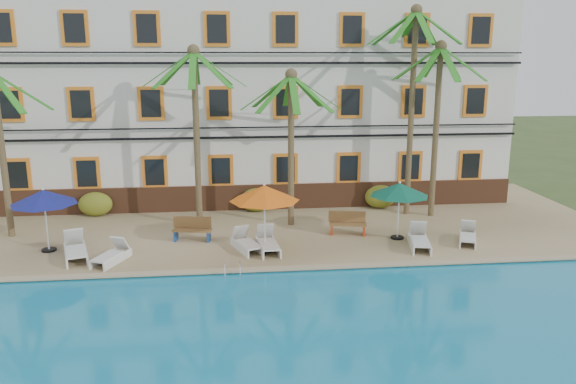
{
  "coord_description": "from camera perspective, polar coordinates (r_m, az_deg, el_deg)",
  "views": [
    {
      "loc": [
        -1.13,
        -18.65,
        7.18
      ],
      "look_at": [
        1.19,
        3.0,
        2.0
      ],
      "focal_mm": 35.0,
      "sensor_mm": 36.0,
      "label": 1
    }
  ],
  "objects": [
    {
      "name": "lounger_a",
      "position": [
        21.44,
        -20.79,
        -5.5
      ],
      "size": [
        1.3,
        2.16,
        0.96
      ],
      "color": "silver",
      "rests_on": "pool_deck"
    },
    {
      "name": "shrub_mid",
      "position": [
        26.08,
        -3.22,
        -0.8
      ],
      "size": [
        1.5,
        0.9,
        1.1
      ],
      "primitive_type": "ellipsoid",
      "color": "#225518",
      "rests_on": "pool_deck"
    },
    {
      "name": "hotel_building",
      "position": [
        28.72,
        -3.92,
        9.74
      ],
      "size": [
        25.4,
        6.44,
        10.22
      ],
      "color": "silver",
      "rests_on": "pool_deck"
    },
    {
      "name": "palm_b",
      "position": [
        23.34,
        -9.36,
        8.04
      ],
      "size": [
        4.15,
        4.15,
        7.5
      ],
      "color": "brown",
      "rests_on": "pool_deck"
    },
    {
      "name": "palm_d",
      "position": [
        25.46,
        12.55,
        10.52
      ],
      "size": [
        4.15,
        4.15,
        9.19
      ],
      "color": "brown",
      "rests_on": "pool_deck"
    },
    {
      "name": "palm_c",
      "position": [
        23.25,
        0.32,
        6.83
      ],
      "size": [
        4.15,
        4.15,
        6.56
      ],
      "color": "brown",
      "rests_on": "pool_deck"
    },
    {
      "name": "lounger_e",
      "position": [
        21.75,
        13.2,
        -4.75
      ],
      "size": [
        1.06,
        2.01,
        0.9
      ],
      "color": "silver",
      "rests_on": "pool_deck"
    },
    {
      "name": "palm_e",
      "position": [
        25.45,
        14.94,
        8.47
      ],
      "size": [
        4.15,
        4.15,
        7.7
      ],
      "color": "brown",
      "rests_on": "pool_deck"
    },
    {
      "name": "pool_coping",
      "position": [
        19.08,
        -2.34,
        -7.83
      ],
      "size": [
        30.0,
        0.35,
        0.06
      ],
      "primitive_type": "cube",
      "color": "tan",
      "rests_on": "pool_deck"
    },
    {
      "name": "lounger_d",
      "position": [
        20.84,
        -2.09,
        -5.19
      ],
      "size": [
        0.86,
        1.99,
        0.91
      ],
      "color": "silver",
      "rests_on": "pool_deck"
    },
    {
      "name": "bench_right",
      "position": [
        22.84,
        6.11,
        -3.13
      ],
      "size": [
        1.57,
        0.79,
        0.93
      ],
      "color": "olive",
      "rests_on": "pool_deck"
    },
    {
      "name": "pool_ladder",
      "position": [
        18.97,
        -5.64,
        -8.12
      ],
      "size": [
        0.54,
        0.74,
        0.74
      ],
      "color": "silver",
      "rests_on": "ground"
    },
    {
      "name": "lounger_b",
      "position": [
        20.65,
        -17.49,
        -6.1
      ],
      "size": [
        1.23,
        1.82,
        0.81
      ],
      "color": "silver",
      "rests_on": "pool_deck"
    },
    {
      "name": "swimming_pool",
      "position": [
        13.68,
        -0.53,
        -17.78
      ],
      "size": [
        26.0,
        12.0,
        0.2
      ],
      "primitive_type": "cube",
      "color": "#1785B1",
      "rests_on": "ground"
    },
    {
      "name": "pool_deck",
      "position": [
        24.71,
        -3.26,
        -3.23
      ],
      "size": [
        30.0,
        12.0,
        0.25
      ],
      "primitive_type": "cube",
      "color": "tan",
      "rests_on": "ground"
    },
    {
      "name": "umbrella_red",
      "position": [
        20.26,
        -2.41,
        -0.16
      ],
      "size": [
        2.57,
        2.57,
        2.57
      ],
      "color": "black",
      "rests_on": "pool_deck"
    },
    {
      "name": "lounger_f",
      "position": [
        22.81,
        17.79,
        -4.29
      ],
      "size": [
        1.22,
        1.8,
        0.8
      ],
      "color": "silver",
      "rests_on": "pool_deck"
    },
    {
      "name": "shrub_left",
      "position": [
        26.74,
        -18.98,
        -1.17
      ],
      "size": [
        1.5,
        0.9,
        1.1
      ],
      "primitive_type": "ellipsoid",
      "color": "#225518",
      "rests_on": "pool_deck"
    },
    {
      "name": "bench_left",
      "position": [
        22.26,
        -9.67,
        -3.69
      ],
      "size": [
        1.56,
        0.74,
        0.93
      ],
      "color": "olive",
      "rests_on": "pool_deck"
    },
    {
      "name": "umbrella_green",
      "position": [
        22.19,
        11.25,
        0.22
      ],
      "size": [
        2.32,
        2.32,
        2.32
      ],
      "color": "black",
      "rests_on": "pool_deck"
    },
    {
      "name": "ground",
      "position": [
        20.02,
        -2.5,
        -7.65
      ],
      "size": [
        100.0,
        100.0,
        0.0
      ],
      "primitive_type": "plane",
      "color": "#384C23",
      "rests_on": "ground"
    },
    {
      "name": "umbrella_blue",
      "position": [
        22.16,
        -23.57,
        -0.51
      ],
      "size": [
        2.39,
        2.39,
        2.39
      ],
      "color": "black",
      "rests_on": "pool_deck"
    },
    {
      "name": "shrub_right",
      "position": [
        27.01,
        9.36,
        -0.47
      ],
      "size": [
        1.5,
        0.9,
        1.1
      ],
      "primitive_type": "ellipsoid",
      "color": "#225518",
      "rests_on": "pool_deck"
    },
    {
      "name": "lounger_c",
      "position": [
        20.97,
        -4.28,
        -5.17
      ],
      "size": [
        1.21,
        1.89,
        0.84
      ],
      "color": "silver",
      "rests_on": "pool_deck"
    }
  ]
}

